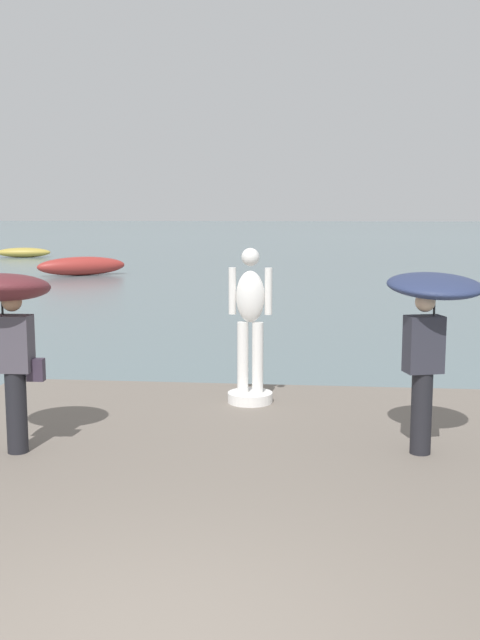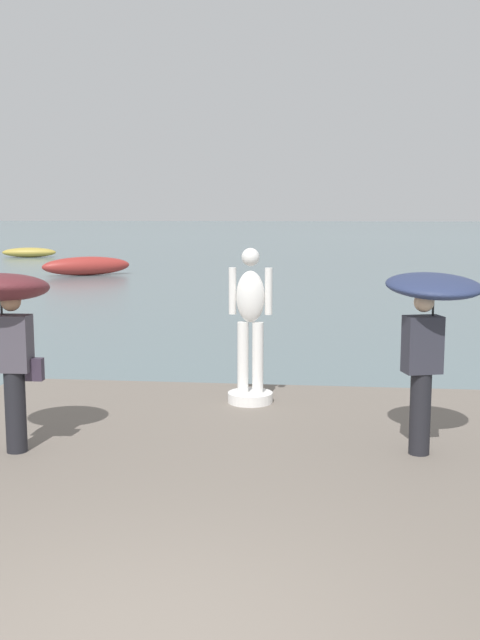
% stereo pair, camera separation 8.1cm
% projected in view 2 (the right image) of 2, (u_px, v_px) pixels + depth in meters
% --- Properties ---
extents(ground_plane, '(400.00, 400.00, 0.00)m').
position_uv_depth(ground_plane, '(305.00, 263.00, 43.63)').
color(ground_plane, slate).
extents(pier, '(7.32, 10.08, 0.40)m').
position_uv_depth(pier, '(190.00, 543.00, 6.26)').
color(pier, '#70665B').
rests_on(pier, ground).
extents(statue_white_figure, '(0.61, 0.61, 2.08)m').
position_uv_depth(statue_white_figure, '(250.00, 335.00, 9.99)').
color(statue_white_figure, white).
rests_on(statue_white_figure, pier).
extents(onlooker_left, '(1.04, 1.06, 1.96)m').
position_uv_depth(onlooker_left, '(4.00, 309.00, 7.85)').
color(onlooker_left, black).
rests_on(onlooker_left, pier).
extents(onlooker_right, '(1.24, 1.25, 1.95)m').
position_uv_depth(onlooker_right, '(430.00, 314.00, 7.79)').
color(onlooker_right, black).
rests_on(onlooker_right, pier).
extents(boat_mid, '(4.05, 3.09, 0.87)m').
position_uv_depth(boat_mid, '(87.00, 266.00, 35.10)').
color(boat_mid, '#9E2D28').
rests_on(boat_mid, ground).
extents(boat_rightward, '(3.60, 1.72, 0.63)m').
position_uv_depth(boat_rightward, '(29.00, 252.00, 49.15)').
color(boat_rightward, '#B2993D').
rests_on(boat_rightward, ground).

